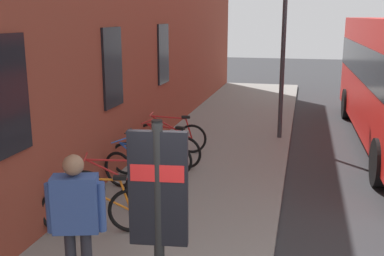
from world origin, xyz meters
The scene contains 11 objects.
ground centered at (6.00, -1.00, 0.00)m, with size 60.00×60.00×0.00m, color #2D2D30.
sidewalk_pavement centered at (8.00, 1.75, 0.06)m, with size 24.00×3.50×0.12m, color gray.
bicycle_far_end centered at (2.90, 2.71, 0.51)m, with size 0.63×1.72×0.97m.
bicycle_end_of_row centered at (3.85, 2.81, 0.51)m, with size 0.71×1.69×0.97m.
bicycle_by_door centered at (4.69, 2.65, 0.51)m, with size 0.69×1.70×0.97m.
bicycle_mid_rack centered at (5.63, 2.74, 0.51)m, with size 0.48×1.77×0.97m.
bicycle_beside_lamp centered at (6.42, 2.66, 0.51)m, with size 0.56×1.74×0.97m.
bicycle_under_window centered at (7.42, 2.82, 0.51)m, with size 0.48×1.76×0.97m.
transit_info_sign centered at (0.55, 0.96, 1.72)m, with size 0.15×0.56×2.40m.
pedestrian_near_bus centered at (1.22, 2.16, 1.22)m, with size 0.40×0.65×1.80m.
street_lamp centered at (9.53, 0.30, 3.04)m, with size 0.28×0.28×4.90m.
Camera 1 is at (-3.32, -0.29, 3.42)m, focal length 43.90 mm.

